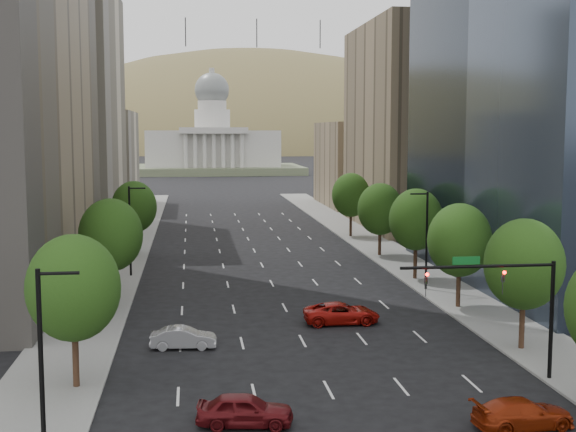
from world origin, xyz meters
name	(u,v)px	position (x,y,z in m)	size (l,w,h in m)	color
sidewalk_left	(105,287)	(-15.50, 60.00, 0.07)	(6.00, 200.00, 0.15)	slate
sidewalk_right	(430,279)	(15.50, 60.00, 0.07)	(6.00, 200.00, 0.15)	slate
midrise_cream_left	(67,109)	(-25.00, 103.00, 17.50)	(14.00, 30.00, 35.00)	beige
filler_left	(97,160)	(-25.00, 136.00, 9.00)	(14.00, 26.00, 18.00)	beige
parking_tan_right	(410,127)	(25.00, 100.00, 15.00)	(14.00, 30.00, 30.00)	#8C7759
filler_right	(360,164)	(25.00, 133.00, 8.00)	(14.00, 26.00, 16.00)	#8C7759
tree_right_1	(524,264)	(14.00, 36.00, 5.75)	(5.20, 5.20, 8.75)	#382316
tree_right_2	(460,240)	(14.00, 48.00, 5.60)	(5.20, 5.20, 8.61)	#382316
tree_right_3	(416,220)	(14.00, 60.00, 5.89)	(5.20, 5.20, 8.89)	#382316
tree_right_4	(380,209)	(14.00, 74.00, 5.46)	(5.20, 5.20, 8.46)	#382316
tree_right_5	(351,195)	(14.00, 90.00, 5.75)	(5.20, 5.20, 8.75)	#382316
tree_left_0	(73,288)	(-14.00, 32.00, 5.75)	(5.20, 5.20, 8.75)	#382316
tree_left_1	(111,235)	(-14.00, 52.00, 5.96)	(5.20, 5.20, 8.97)	#382316
tree_left_2	(134,207)	(-14.00, 78.00, 5.68)	(5.20, 5.20, 8.68)	#382316
streetlight_rn	(426,238)	(13.44, 55.00, 4.84)	(1.70, 0.20, 9.00)	black
streetlight_ls	(43,371)	(-13.44, 20.00, 4.84)	(1.70, 0.20, 9.00)	black
streetlight_ln	(131,228)	(-13.44, 65.00, 4.84)	(1.70, 0.20, 9.00)	black
traffic_signal	(511,294)	(10.53, 30.00, 5.17)	(9.12, 0.40, 7.38)	black
capitol	(213,148)	(0.00, 249.71, 8.58)	(60.00, 40.00, 35.20)	#596647
foothills	(244,196)	(34.67, 599.39, -37.78)	(720.00, 413.00, 263.00)	olive
car_red_near	(523,413)	(8.40, 23.43, 0.73)	(2.04, 5.02, 1.46)	maroon
car_maroon	(245,410)	(-5.00, 25.41, 0.81)	(1.91, 4.74, 1.61)	#550E11
car_silver	(183,338)	(-8.11, 39.24, 0.72)	(1.52, 4.37, 1.44)	#A3A4A8
car_red_far	(342,313)	(3.61, 44.36, 0.79)	(2.63, 5.70, 1.58)	#9C100B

